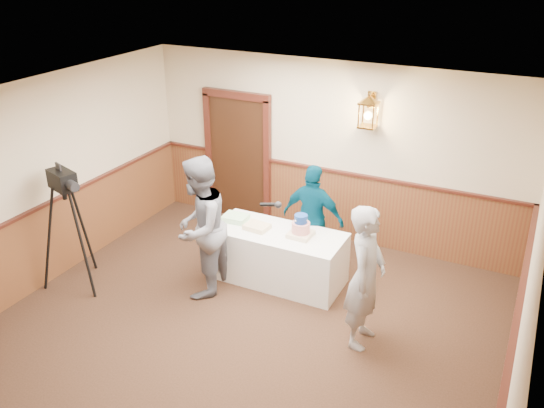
{
  "coord_description": "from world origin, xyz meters",
  "views": [
    {
      "loc": [
        2.87,
        -4.35,
        4.35
      ],
      "look_at": [
        -0.11,
        1.7,
        1.25
      ],
      "focal_mm": 38.0,
      "sensor_mm": 36.0,
      "label": 1
    }
  ],
  "objects": [
    {
      "name": "tiered_cake",
      "position": [
        0.21,
        1.92,
        0.87
      ],
      "size": [
        0.31,
        0.31,
        0.32
      ],
      "rotation": [
        0.0,
        0.0,
        -0.03
      ],
      "color": "beige",
      "rests_on": "display_table"
    },
    {
      "name": "interviewer",
      "position": [
        -0.91,
        1.19,
        0.96
      ],
      "size": [
        1.59,
        1.02,
        1.92
      ],
      "rotation": [
        0.0,
        0.0,
        -1.44
      ],
      "color": "slate",
      "rests_on": "ground"
    },
    {
      "name": "tv_camera_rig",
      "position": [
        -2.54,
        0.56,
        0.76
      ],
      "size": [
        0.66,
        0.62,
        1.69
      ],
      "rotation": [
        0.0,
        0.0,
        -0.33
      ],
      "color": "black",
      "rests_on": "ground"
    },
    {
      "name": "display_table",
      "position": [
        -0.11,
        1.9,
        0.38
      ],
      "size": [
        1.8,
        0.8,
        0.75
      ],
      "primitive_type": "cube",
      "color": "white",
      "rests_on": "ground"
    },
    {
      "name": "baker",
      "position": [
        1.36,
        1.12,
        0.88
      ],
      "size": [
        0.43,
        0.65,
        1.76
      ],
      "primitive_type": "imported",
      "rotation": [
        0.0,
        0.0,
        1.59
      ],
      "color": "#929397",
      "rests_on": "ground"
    },
    {
      "name": "sheet_cake_green",
      "position": [
        -0.81,
        1.95,
        0.79
      ],
      "size": [
        0.35,
        0.29,
        0.08
      ],
      "primitive_type": "cube",
      "rotation": [
        0.0,
        0.0,
        0.06
      ],
      "color": "#A4E8A4",
      "rests_on": "display_table"
    },
    {
      "name": "sheet_cake_yellow",
      "position": [
        -0.42,
        1.85,
        0.78
      ],
      "size": [
        0.35,
        0.28,
        0.07
      ],
      "primitive_type": "cube",
      "rotation": [
        0.0,
        0.0,
        -0.1
      ],
      "color": "#D9BE82",
      "rests_on": "display_table"
    },
    {
      "name": "room_shell",
      "position": [
        -0.05,
        0.45,
        1.52
      ],
      "size": [
        6.02,
        7.02,
        2.81
      ],
      "color": "beige",
      "rests_on": "ground"
    },
    {
      "name": "assistant_p",
      "position": [
        0.17,
        2.44,
        0.79
      ],
      "size": [
        0.94,
        0.43,
        1.57
      ],
      "primitive_type": "imported",
      "rotation": [
        0.0,
        0.0,
        3.09
      ],
      "color": "#01354B",
      "rests_on": "ground"
    },
    {
      "name": "ground",
      "position": [
        0.0,
        0.0,
        0.0
      ],
      "size": [
        7.0,
        7.0,
        0.0
      ],
      "primitive_type": "plane",
      "color": "black",
      "rests_on": "ground"
    }
  ]
}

